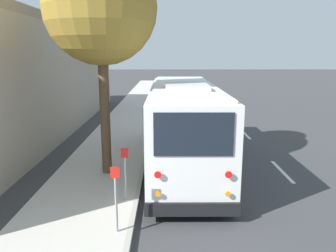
{
  "coord_description": "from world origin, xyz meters",
  "views": [
    {
      "loc": [
        -12.59,
        0.55,
        4.4
      ],
      "look_at": [
        1.34,
        0.46,
        1.3
      ],
      "focal_mm": 35.0,
      "sensor_mm": 36.0,
      "label": 1
    }
  ],
  "objects_px": {
    "sign_post_near": "(116,199)",
    "shuttle_bus": "(184,121)",
    "parked_sedan_black": "(172,104)",
    "sign_post_far": "(125,174)",
    "street_tree": "(101,1)",
    "parked_sedan_tan": "(168,94)"
  },
  "relations": [
    {
      "from": "shuttle_bus",
      "to": "parked_sedan_black",
      "type": "relative_size",
      "value": 2.06
    },
    {
      "from": "parked_sedan_black",
      "to": "parked_sedan_tan",
      "type": "relative_size",
      "value": 1.1
    },
    {
      "from": "sign_post_far",
      "to": "street_tree",
      "type": "bearing_deg",
      "value": 21.43
    },
    {
      "from": "sign_post_near",
      "to": "sign_post_far",
      "type": "relative_size",
      "value": 1.05
    },
    {
      "from": "shuttle_bus",
      "to": "parked_sedan_tan",
      "type": "height_order",
      "value": "shuttle_bus"
    },
    {
      "from": "shuttle_bus",
      "to": "sign_post_near",
      "type": "distance_m",
      "value": 5.64
    },
    {
      "from": "sign_post_near",
      "to": "shuttle_bus",
      "type": "bearing_deg",
      "value": -19.75
    },
    {
      "from": "shuttle_bus",
      "to": "street_tree",
      "type": "bearing_deg",
      "value": 110.14
    },
    {
      "from": "shuttle_bus",
      "to": "sign_post_far",
      "type": "distance_m",
      "value": 4.04
    },
    {
      "from": "parked_sedan_black",
      "to": "sign_post_far",
      "type": "xyz_separation_m",
      "value": [
        -15.75,
        1.64,
        0.37
      ]
    },
    {
      "from": "sign_post_far",
      "to": "parked_sedan_tan",
      "type": "bearing_deg",
      "value": -3.59
    },
    {
      "from": "shuttle_bus",
      "to": "sign_post_near",
      "type": "xyz_separation_m",
      "value": [
        -5.25,
        1.89,
        -0.81
      ]
    },
    {
      "from": "parked_sedan_tan",
      "to": "parked_sedan_black",
      "type": "bearing_deg",
      "value": 179.7
    },
    {
      "from": "parked_sedan_black",
      "to": "parked_sedan_tan",
      "type": "height_order",
      "value": "parked_sedan_tan"
    },
    {
      "from": "parked_sedan_tan",
      "to": "sign_post_near",
      "type": "height_order",
      "value": "sign_post_near"
    },
    {
      "from": "street_tree",
      "to": "sign_post_far",
      "type": "distance_m",
      "value": 5.76
    },
    {
      "from": "shuttle_bus",
      "to": "sign_post_near",
      "type": "bearing_deg",
      "value": 160.3
    },
    {
      "from": "shuttle_bus",
      "to": "street_tree",
      "type": "xyz_separation_m",
      "value": [
        -1.04,
        2.84,
        4.28
      ]
    },
    {
      "from": "parked_sedan_black",
      "to": "sign_post_near",
      "type": "relative_size",
      "value": 2.79
    },
    {
      "from": "street_tree",
      "to": "parked_sedan_black",
      "type": "bearing_deg",
      "value": -11.03
    },
    {
      "from": "street_tree",
      "to": "sign_post_near",
      "type": "bearing_deg",
      "value": -167.23
    },
    {
      "from": "sign_post_far",
      "to": "sign_post_near",
      "type": "bearing_deg",
      "value": 180.0
    }
  ]
}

